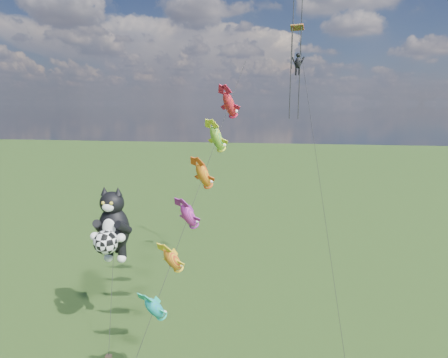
# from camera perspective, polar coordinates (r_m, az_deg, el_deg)

# --- Properties ---
(cat_kite_rig) EXTENTS (2.57, 4.20, 11.51)m
(cat_kite_rig) POSITION_cam_1_polar(r_m,az_deg,el_deg) (28.16, -16.71, -6.98)
(cat_kite_rig) COLOR brown
(cat_kite_rig) RESTS_ON ground
(fish_windsock_rig) EXTENTS (5.88, 14.93, 20.46)m
(fish_windsock_rig) POSITION_cam_1_polar(r_m,az_deg,el_deg) (24.04, -4.31, -2.60)
(fish_windsock_rig) COLOR brown
(fish_windsock_rig) RESTS_ON ground
(parafoil_rig) EXTENTS (4.09, 17.21, 27.68)m
(parafoil_rig) POSITION_cam_1_polar(r_m,az_deg,el_deg) (32.73, 11.35, 17.64)
(parafoil_rig) COLOR brown
(parafoil_rig) RESTS_ON ground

